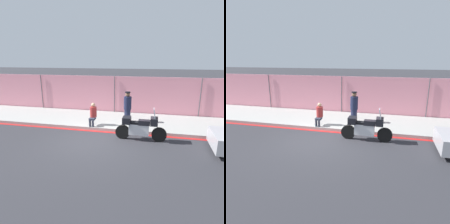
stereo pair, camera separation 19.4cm
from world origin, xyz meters
The scene contains 7 objects.
ground_plane centered at (0.00, 0.00, 0.00)m, with size 120.00×120.00×0.00m, color #2D2D33.
sidewalk centered at (0.00, 3.04, 0.08)m, with size 39.32×3.33×0.16m.
curb_paint_stripe centered at (0.00, 1.28, 0.00)m, with size 39.32×0.18×0.01m.
storefront_fence centered at (0.00, 4.79, 1.26)m, with size 37.35×0.17×2.51m.
motorcycle centered at (2.03, 0.64, 0.62)m, with size 2.33×0.50×1.53m.
officer_standing centered at (1.14, 2.79, 1.03)m, with size 0.43×0.43×1.71m.
person_seated_on_curb centered at (-0.57, 1.79, 0.82)m, with size 0.35×0.62×1.20m.
Camera 1 is at (2.61, -8.00, 3.69)m, focal length 32.00 mm.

